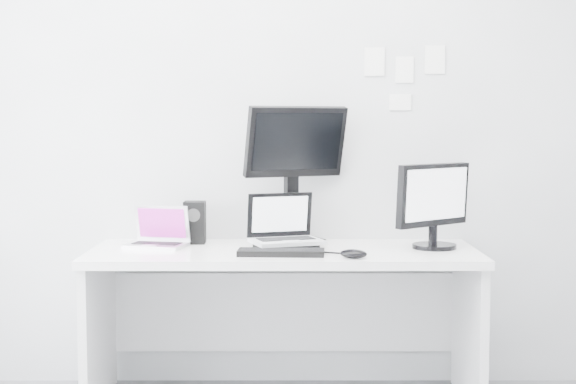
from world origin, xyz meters
name	(u,v)px	position (x,y,z in m)	size (l,w,h in m)	color
back_wall	(284,116)	(0.00, 1.60, 1.35)	(3.60, 3.60, 0.00)	silver
desk	(284,327)	(0.00, 1.25, 0.36)	(1.80, 0.70, 0.73)	white
macbook	(156,226)	(-0.60, 1.32, 0.83)	(0.27, 0.20, 0.20)	silver
speaker	(195,222)	(-0.44, 1.46, 0.83)	(0.10, 0.10, 0.21)	black
dell_laptop	(287,221)	(0.01, 1.27, 0.86)	(0.32, 0.25, 0.27)	silver
rear_monitor	(294,173)	(0.05, 1.46, 1.07)	(0.50, 0.18, 0.69)	black
samsung_monitor	(435,205)	(0.71, 1.28, 0.94)	(0.45, 0.21, 0.41)	black
keyboard	(281,252)	(-0.01, 1.08, 0.74)	(0.38, 0.14, 0.03)	black
mouse	(353,254)	(0.30, 0.99, 0.75)	(0.12, 0.08, 0.04)	black
wall_note_0	(374,62)	(0.45, 1.59, 1.62)	(0.10, 0.00, 0.14)	white
wall_note_1	(405,70)	(0.60, 1.59, 1.58)	(0.09, 0.00, 0.13)	white
wall_note_2	(435,60)	(0.75, 1.59, 1.63)	(0.10, 0.00, 0.14)	white
wall_note_3	(400,102)	(0.58, 1.59, 1.42)	(0.11, 0.00, 0.08)	white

